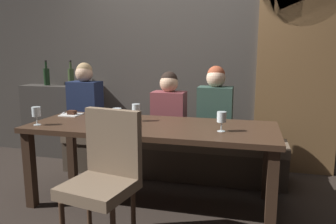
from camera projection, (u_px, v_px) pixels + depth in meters
ground at (152, 202)px, 3.04m from camera, size 9.00×9.00×0.00m
back_wall_tiled at (181, 42)px, 3.93m from camera, size 6.00×0.12×3.00m
arched_door at (300, 54)px, 3.56m from camera, size 0.90×0.05×2.55m
back_counter at (64, 121)px, 4.32m from camera, size 1.10×0.28×0.95m
dining_table at (152, 134)px, 2.92m from camera, size 2.20×0.84×0.74m
banquette_bench at (170, 156)px, 3.66m from camera, size 2.50×0.44×0.45m
chair_near_side at (105, 171)px, 2.28m from camera, size 0.51×0.51×0.98m
diner_redhead at (85, 99)px, 3.82m from camera, size 0.36×0.24×0.81m
diner_bearded at (169, 107)px, 3.55m from camera, size 0.36×0.24×0.73m
diner_far_end at (215, 106)px, 3.43m from camera, size 0.36×0.24×0.79m
wine_bottle_dark_red at (47, 76)px, 4.27m from camera, size 0.08×0.08×0.33m
wine_bottle_pale_label at (71, 77)px, 4.19m from camera, size 0.08×0.08×0.33m
wine_glass_end_right at (117, 114)px, 2.80m from camera, size 0.08×0.08×0.16m
wine_glass_far_right at (36, 112)px, 2.87m from camera, size 0.08×0.08×0.16m
wine_glass_near_right at (136, 109)px, 3.03m from camera, size 0.08×0.08×0.16m
wine_glass_center_back at (222, 118)px, 2.63m from camera, size 0.08×0.08×0.16m
espresso_cup at (101, 114)px, 3.29m from camera, size 0.12×0.12×0.06m
dessert_plate at (71, 114)px, 3.34m from camera, size 0.19×0.19×0.05m
fork_on_table at (62, 114)px, 3.40m from camera, size 0.07×0.17×0.01m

